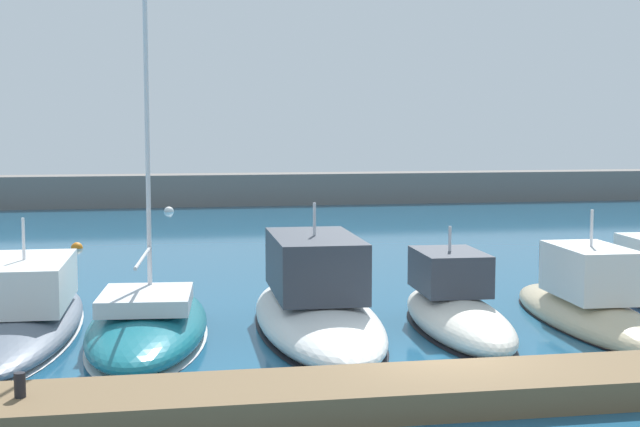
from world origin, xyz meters
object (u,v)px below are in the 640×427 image
Objects in this scene: mooring_buoy_orange at (77,248)px; dock_bollard at (20,385)px; motorboat_slate_nearest at (25,312)px; motorboat_ivory_fourth at (456,309)px; motorboat_white_third at (316,304)px; motorboat_sand_fifth at (587,306)px; mooring_buoy_white at (169,212)px; sailboat_teal_second at (148,323)px.

dock_bollard is (0.97, -24.08, 0.78)m from mooring_buoy_orange.
motorboat_slate_nearest is 1.50× the size of motorboat_ivory_fourth.
motorboat_sand_fifth is (7.26, -0.78, -0.18)m from motorboat_white_third.
motorboat_white_third reaches higher than mooring_buoy_orange.
motorboat_slate_nearest is 16.26m from mooring_buoy_orange.
motorboat_slate_nearest is 24.24× the size of dock_bollard.
motorboat_ivory_fourth is 16.13× the size of dock_bollard.
dock_bollard is (-6.49, -6.82, 0.12)m from motorboat_white_third.
motorboat_ivory_fourth is at bearing -58.82° from mooring_buoy_orange.
mooring_buoy_white is at bearing 85.40° from dock_bollard.
motorboat_white_third reaches higher than dock_bollard.
mooring_buoy_orange is at bearing -104.52° from mooring_buoy_white.
mooring_buoy_orange is at bearing 33.53° from motorboat_ivory_fourth.
motorboat_ivory_fourth is (3.53, -0.90, -0.10)m from motorboat_white_third.
mooring_buoy_white is (-3.24, 33.56, -0.66)m from motorboat_white_third.
sailboat_teal_second is 33.84m from mooring_buoy_white.
mooring_buoy_white is at bearing 19.47° from motorboat_sand_fifth.
motorboat_slate_nearest is 1.06× the size of motorboat_white_third.
sailboat_teal_second is 2.30× the size of motorboat_ivory_fourth.
dock_bollard is at bearing -87.68° from mooring_buoy_orange.
sailboat_teal_second is (3.14, -1.27, -0.13)m from motorboat_slate_nearest.
motorboat_white_third is 16.25× the size of mooring_buoy_white.
motorboat_white_third is at bearing 46.43° from dock_bollard.
motorboat_sand_fifth is (11.58, -0.52, 0.10)m from sailboat_teal_second.
motorboat_sand_fifth reaches higher than motorboat_ivory_fourth.
sailboat_teal_second reaches higher than motorboat_white_third.
mooring_buoy_white is (4.22, 32.56, -0.51)m from motorboat_slate_nearest.
mooring_buoy_orange is at bearing 92.32° from dock_bollard.
sailboat_teal_second is at bearing 87.66° from motorboat_ivory_fourth.
motorboat_sand_fifth is (14.72, -1.78, -0.03)m from motorboat_slate_nearest.
dock_bollard reaches higher than mooring_buoy_white.
motorboat_sand_fifth is at bearing -87.56° from sailboat_teal_second.
motorboat_white_third is 33.73m from mooring_buoy_white.
motorboat_white_third is at bearing 86.37° from motorboat_sand_fifth.
motorboat_white_third reaches higher than motorboat_slate_nearest.
mooring_buoy_white is 1.40× the size of dock_bollard.
dock_bollard is (-3.25, -40.38, 0.78)m from mooring_buoy_white.
motorboat_sand_fifth is at bearing -73.00° from mooring_buoy_white.
mooring_buoy_white is at bearing 13.46° from motorboat_ivory_fourth.
sailboat_teal_second is 31.79× the size of mooring_buoy_orange.
motorboat_ivory_fourth is 13.80× the size of mooring_buoy_orange.
sailboat_teal_second reaches higher than motorboat_ivory_fourth.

